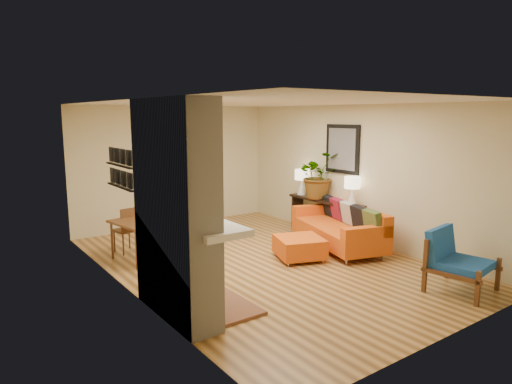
% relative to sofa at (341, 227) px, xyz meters
% --- Properties ---
extents(room_shell, '(6.50, 6.50, 6.50)m').
position_rel_sofa_xyz_m(room_shell, '(-1.12, 2.74, 0.88)').
color(room_shell, tan).
rests_on(room_shell, ground).
extents(fireplace, '(1.09, 1.68, 2.60)m').
position_rel_sofa_xyz_m(fireplace, '(-3.73, -0.90, 0.88)').
color(fireplace, white).
rests_on(fireplace, ground).
extents(sofa, '(1.46, 2.28, 0.83)m').
position_rel_sofa_xyz_m(sofa, '(0.00, 0.00, 0.00)').
color(sofa, silver).
rests_on(sofa, ground).
extents(ottoman, '(0.95, 0.95, 0.37)m').
position_rel_sofa_xyz_m(ottoman, '(-1.13, -0.12, -0.15)').
color(ottoman, silver).
rests_on(ottoman, ground).
extents(blue_chair, '(0.93, 0.91, 0.85)m').
position_rel_sofa_xyz_m(blue_chair, '(-0.28, -2.39, 0.10)').
color(blue_chair, brown).
rests_on(blue_chair, ground).
extents(dining_table, '(0.83, 1.56, 0.82)m').
position_rel_sofa_xyz_m(dining_table, '(-3.31, 1.41, 0.17)').
color(dining_table, brown).
rests_on(dining_table, ground).
extents(console_table, '(0.34, 1.85, 0.72)m').
position_rel_sofa_xyz_m(console_table, '(0.34, 0.78, 0.21)').
color(console_table, black).
rests_on(console_table, ground).
extents(lamp_near, '(0.30, 0.30, 0.54)m').
position_rel_sofa_xyz_m(lamp_near, '(0.34, 0.08, 0.70)').
color(lamp_near, white).
rests_on(lamp_near, console_table).
extents(lamp_far, '(0.30, 0.30, 0.54)m').
position_rel_sofa_xyz_m(lamp_far, '(0.34, 1.51, 0.70)').
color(lamp_far, white).
rests_on(lamp_far, console_table).
extents(houseplant, '(1.05, 0.97, 0.96)m').
position_rel_sofa_xyz_m(houseplant, '(0.33, 0.99, 0.84)').
color(houseplant, '#1E5919').
rests_on(houseplant, console_table).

